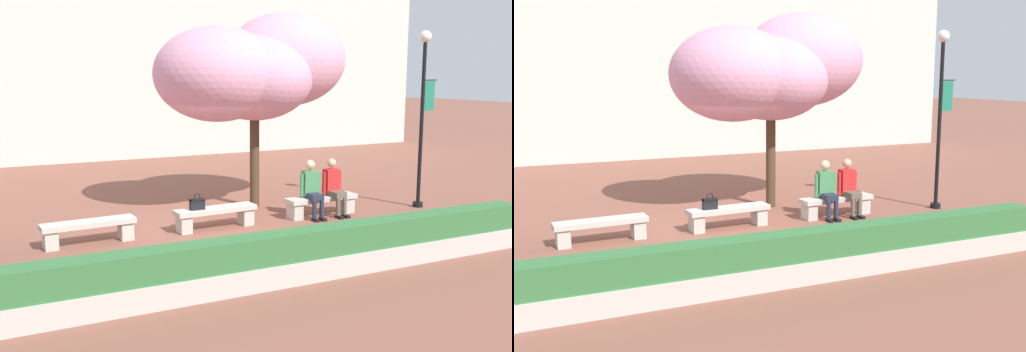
{
  "view_description": "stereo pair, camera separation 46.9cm",
  "coord_description": "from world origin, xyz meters",
  "views": [
    {
      "loc": [
        -4.62,
        -11.23,
        3.21
      ],
      "look_at": [
        1.04,
        0.2,
        1.0
      ],
      "focal_mm": 42.0,
      "sensor_mm": 36.0,
      "label": 1
    },
    {
      "loc": [
        -4.2,
        -11.43,
        3.21
      ],
      "look_at": [
        1.04,
        0.2,
        1.0
      ],
      "focal_mm": 42.0,
      "sensor_mm": 36.0,
      "label": 2
    }
  ],
  "objects": [
    {
      "name": "handbag",
      "position": [
        -0.41,
        -0.03,
        0.58
      ],
      "size": [
        0.3,
        0.15,
        0.34
      ],
      "color": "black",
      "rests_on": "stone_bench_near_west"
    },
    {
      "name": "ground_plane",
      "position": [
        0.0,
        0.0,
        0.0
      ],
      "size": [
        100.0,
        100.0,
        0.0
      ],
      "primitive_type": "plane",
      "color": "brown"
    },
    {
      "name": "building_facade",
      "position": [
        0.0,
        12.74,
        5.35
      ],
      "size": [
        28.0,
        4.0,
        10.7
      ],
      "primitive_type": "cube",
      "color": "beige",
      "rests_on": "ground"
    },
    {
      "name": "lamp_post_with_banner",
      "position": [
        5.19,
        -0.27,
        2.5
      ],
      "size": [
        0.54,
        0.28,
        4.17
      ],
      "color": "black",
      "rests_on": "ground"
    },
    {
      "name": "cherry_tree_main",
      "position": [
        1.62,
        1.57,
        3.26
      ],
      "size": [
        4.82,
        3.08,
        4.64
      ],
      "color": "#473323",
      "rests_on": "ground"
    },
    {
      "name": "stone_bench_center",
      "position": [
        2.59,
        0.0,
        0.3
      ],
      "size": [
        1.77,
        0.51,
        0.45
      ],
      "color": "#BCB7AD",
      "rests_on": "ground"
    },
    {
      "name": "stone_bench_west_end",
      "position": [
        -2.59,
        0.0,
        0.3
      ],
      "size": [
        1.77,
        0.51,
        0.45
      ],
      "color": "#BCB7AD",
      "rests_on": "ground"
    },
    {
      "name": "stone_bench_near_west",
      "position": [
        0.0,
        0.0,
        0.3
      ],
      "size": [
        1.77,
        0.51,
        0.45
      ],
      "color": "#BCB7AD",
      "rests_on": "ground"
    },
    {
      "name": "planter_hedge_foreground",
      "position": [
        0.0,
        -3.49,
        0.39
      ],
      "size": [
        9.09,
        0.5,
        0.8
      ],
      "color": "#BCB7AD",
      "rests_on": "ground"
    },
    {
      "name": "person_seated_right",
      "position": [
        2.88,
        -0.05,
        0.7
      ],
      "size": [
        0.51,
        0.69,
        1.29
      ],
      "color": "black",
      "rests_on": "ground"
    },
    {
      "name": "person_seated_left",
      "position": [
        2.3,
        -0.05,
        0.7
      ],
      "size": [
        0.51,
        0.7,
        1.29
      ],
      "color": "black",
      "rests_on": "ground"
    }
  ]
}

